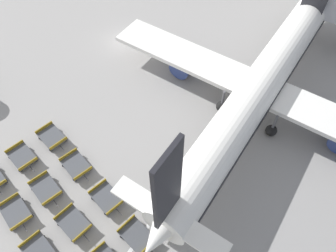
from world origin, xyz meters
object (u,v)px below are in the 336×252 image
at_px(baggage_dolly_row_mid_b_col_b, 76,165).
at_px(baggage_dolly_row_mid_b_col_c, 107,198).
at_px(airplane, 265,79).
at_px(baggage_dolly_row_mid_a_col_a, 22,157).
at_px(baggage_dolly_row_near_col_c, 39,252).
at_px(baggage_dolly_row_mid_b_col_d, 137,236).
at_px(baggage_dolly_row_near_col_b, 16,212).
at_px(baggage_dolly_row_mid_a_col_b, 46,189).
at_px(baggage_dolly_row_mid_a_col_c, 73,223).
at_px(baggage_dolly_row_mid_b_col_a, 52,137).

bearing_deg(baggage_dolly_row_mid_b_col_b, baggage_dolly_row_mid_b_col_c, -9.86).
bearing_deg(airplane, baggage_dolly_row_mid_a_col_a, -127.64).
height_order(baggage_dolly_row_near_col_c, baggage_dolly_row_mid_b_col_d, same).
xyz_separation_m(airplane, baggage_dolly_row_mid_b_col_d, (-1.38, -17.65, -2.85)).
bearing_deg(baggage_dolly_row_near_col_b, baggage_dolly_row_mid_b_col_b, 81.72).
height_order(baggage_dolly_row_mid_b_col_b, baggage_dolly_row_mid_b_col_d, same).
distance_m(airplane, baggage_dolly_row_mid_a_col_a, 23.03).
distance_m(airplane, baggage_dolly_row_mid_b_col_c, 17.74).
xyz_separation_m(baggage_dolly_row_mid_a_col_b, baggage_dolly_row_mid_a_col_c, (3.92, -0.73, 0.00)).
xyz_separation_m(baggage_dolly_row_mid_a_col_a, baggage_dolly_row_mid_b_col_c, (8.65, 1.42, 0.00)).
distance_m(baggage_dolly_row_near_col_b, baggage_dolly_row_mid_b_col_a, 7.33).
height_order(baggage_dolly_row_mid_a_col_b, baggage_dolly_row_mid_b_col_b, same).
height_order(airplane, baggage_dolly_row_mid_a_col_c, airplane).
xyz_separation_m(baggage_dolly_row_mid_b_col_c, baggage_dolly_row_mid_b_col_d, (3.92, -0.97, 0.00)).
bearing_deg(baggage_dolly_row_mid_b_col_b, baggage_dolly_row_near_col_c, -66.30).
xyz_separation_m(baggage_dolly_row_mid_a_col_a, baggage_dolly_row_mid_a_col_c, (7.97, -1.65, 0.00)).
bearing_deg(baggage_dolly_row_mid_b_col_c, baggage_dolly_row_mid_a_col_c, -102.57).
bearing_deg(baggage_dolly_row_mid_b_col_d, baggage_dolly_row_mid_a_col_c, -155.55).
distance_m(baggage_dolly_row_mid_a_col_c, baggage_dolly_row_mid_b_col_d, 5.06).
relative_size(baggage_dolly_row_mid_a_col_c, baggage_dolly_row_mid_b_col_c, 0.99).
relative_size(baggage_dolly_row_mid_a_col_b, baggage_dolly_row_mid_b_col_d, 1.01).
bearing_deg(baggage_dolly_row_mid_a_col_b, baggage_dolly_row_mid_a_col_a, 167.23).
xyz_separation_m(baggage_dolly_row_mid_a_col_c, baggage_dolly_row_mid_b_col_c, (0.68, 3.06, 0.00)).
height_order(baggage_dolly_row_near_col_b, baggage_dolly_row_mid_b_col_b, same).
bearing_deg(baggage_dolly_row_mid_b_col_d, baggage_dolly_row_mid_a_col_b, -170.92).
bearing_deg(baggage_dolly_row_mid_b_col_d, baggage_dolly_row_mid_b_col_b, 168.17).
height_order(baggage_dolly_row_mid_a_col_a, baggage_dolly_row_mid_b_col_d, same).
bearing_deg(baggage_dolly_row_mid_b_col_c, baggage_dolly_row_near_col_b, -134.61).
relative_size(baggage_dolly_row_mid_a_col_c, baggage_dolly_row_mid_b_col_b, 0.99).
xyz_separation_m(baggage_dolly_row_mid_b_col_a, baggage_dolly_row_mid_b_col_b, (3.94, -0.84, 0.00)).
bearing_deg(airplane, baggage_dolly_row_mid_b_col_c, -107.64).
bearing_deg(baggage_dolly_row_mid_b_col_a, baggage_dolly_row_mid_b_col_d, -11.90).
height_order(airplane, baggage_dolly_row_mid_b_col_b, airplane).
distance_m(baggage_dolly_row_near_col_c, baggage_dolly_row_mid_b_col_d, 7.22).
xyz_separation_m(baggage_dolly_row_mid_a_col_b, baggage_dolly_row_mid_b_col_d, (8.53, 1.36, 0.00)).
bearing_deg(baggage_dolly_row_mid_a_col_c, baggage_dolly_row_mid_a_col_b, 169.46).
relative_size(airplane, baggage_dolly_row_mid_b_col_b, 11.54).
xyz_separation_m(baggage_dolly_row_mid_a_col_c, baggage_dolly_row_mid_b_col_d, (4.60, 2.09, 0.00)).
distance_m(baggage_dolly_row_mid_a_col_a, baggage_dolly_row_mid_b_col_a, 3.03).
height_order(baggage_dolly_row_near_col_b, baggage_dolly_row_mid_b_col_c, same).
distance_m(baggage_dolly_row_near_col_c, baggage_dolly_row_mid_b_col_a, 10.30).
bearing_deg(baggage_dolly_row_mid_a_col_c, baggage_dolly_row_near_col_b, -155.01).
bearing_deg(baggage_dolly_row_mid_b_col_b, baggage_dolly_row_mid_b_col_a, 167.94).
bearing_deg(airplane, baggage_dolly_row_mid_a_col_c, -106.87).
relative_size(baggage_dolly_row_mid_a_col_a, baggage_dolly_row_mid_a_col_b, 1.00).
bearing_deg(baggage_dolly_row_mid_a_col_c, baggage_dolly_row_mid_a_col_a, 168.32).
relative_size(baggage_dolly_row_mid_a_col_b, baggage_dolly_row_mid_b_col_b, 1.00).
xyz_separation_m(baggage_dolly_row_mid_a_col_b, baggage_dolly_row_mid_b_col_b, (0.44, 3.06, 0.00)).
relative_size(airplane, baggage_dolly_row_mid_a_col_a, 11.57).
bearing_deg(baggage_dolly_row_mid_b_col_c, baggage_dolly_row_mid_b_col_a, 169.07).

